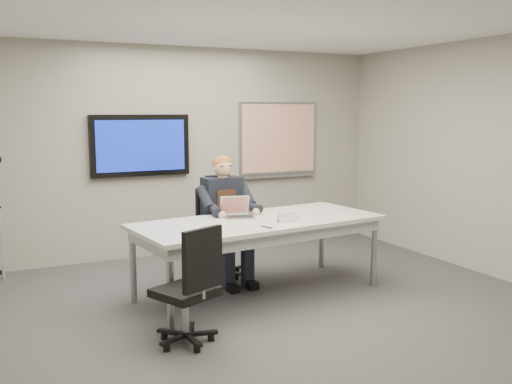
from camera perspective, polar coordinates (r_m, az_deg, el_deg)
name	(u,v)px	position (r m, az deg, el deg)	size (l,w,h in m)	color
floor	(281,325)	(5.37, 2.50, -13.19)	(6.00, 6.00, 0.02)	#3D3D3F
ceiling	(283,10)	(5.07, 2.71, 17.75)	(6.00, 6.00, 0.02)	white
wall_back	(176,152)	(7.79, -7.99, 4.02)	(6.00, 0.02, 2.80)	#9D998E
conference_table	(259,228)	(6.03, 0.30, -3.64)	(2.74, 1.40, 0.81)	silver
tv_display	(140,145)	(7.59, -11.48, 4.58)	(1.30, 0.09, 0.80)	black
whiteboard	(278,140)	(8.36, 2.26, 5.27)	(1.25, 0.08, 1.10)	gray
office_chair_far	(220,249)	(6.80, -3.67, -5.70)	(0.57, 0.57, 1.04)	black
office_chair_near	(189,308)	(4.89, -6.71, -11.45)	(0.64, 0.64, 1.02)	black
seated_person	(229,232)	(6.51, -2.75, -4.00)	(0.46, 0.78, 1.45)	#1E2233
laptop	(238,212)	(6.15, -1.84, -2.01)	(0.36, 0.36, 0.22)	#AAAAAC
name_tent	(287,217)	(5.91, 3.17, -2.53)	(0.23, 0.06, 0.09)	silver
pen	(267,227)	(5.61, 1.07, -3.52)	(0.01, 0.01, 0.16)	black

